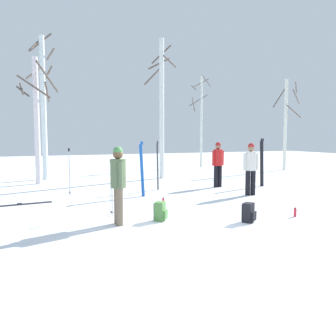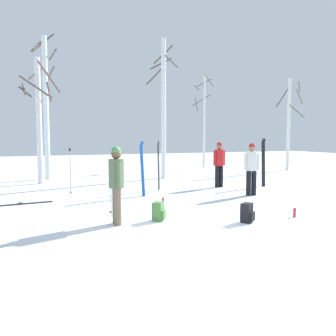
{
  "view_description": "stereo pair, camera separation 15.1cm",
  "coord_description": "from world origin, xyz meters",
  "px_view_note": "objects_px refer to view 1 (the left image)",
  "views": [
    {
      "loc": [
        -3.4,
        -6.85,
        1.93
      ],
      "look_at": [
        0.6,
        2.6,
        1.0
      ],
      "focal_mm": 37.35,
      "sensor_mm": 36.0,
      "label": 1
    },
    {
      "loc": [
        -3.26,
        -6.91,
        1.93
      ],
      "look_at": [
        0.6,
        2.6,
        1.0
      ],
      "focal_mm": 37.35,
      "sensor_mm": 36.0,
      "label": 2
    }
  ],
  "objects_px": {
    "backpack_0": "(249,213)",
    "water_bottle_0": "(295,212)",
    "person_1": "(118,180)",
    "ski_pair_planted_1": "(142,169)",
    "birch_tree_3": "(43,104)",
    "person_2": "(218,161)",
    "ski_pair_lying_0": "(18,205)",
    "birch_tree_5": "(201,118)",
    "ski_pair_planted_0": "(262,163)",
    "ski_poles_1": "(69,170)",
    "water_bottle_1": "(163,202)",
    "birch_tree_4": "(162,106)",
    "person_0": "(251,166)",
    "ski_poles_0": "(111,185)",
    "birch_tree_2": "(37,117)",
    "birch_tree_6": "(286,122)",
    "backpack_1": "(160,212)",
    "ski_pair_planted_2": "(158,166)"
  },
  "relations": [
    {
      "from": "birch_tree_5",
      "to": "birch_tree_6",
      "type": "distance_m",
      "value": 5.13
    },
    {
      "from": "ski_poles_0",
      "to": "backpack_0",
      "type": "distance_m",
      "value": 3.32
    },
    {
      "from": "ski_pair_planted_1",
      "to": "water_bottle_1",
      "type": "xyz_separation_m",
      "value": [
        0.05,
        -1.71,
        -0.77
      ]
    },
    {
      "from": "ski_pair_planted_0",
      "to": "ski_pair_planted_1",
      "type": "xyz_separation_m",
      "value": [
        -5.0,
        -0.34,
        -0.04
      ]
    },
    {
      "from": "birch_tree_3",
      "to": "birch_tree_5",
      "type": "relative_size",
      "value": 1.15
    },
    {
      "from": "birch_tree_3",
      "to": "water_bottle_0",
      "type": "bearing_deg",
      "value": -63.65
    },
    {
      "from": "ski_pair_lying_0",
      "to": "ski_poles_0",
      "type": "xyz_separation_m",
      "value": [
        2.14,
        -2.29,
        0.73
      ]
    },
    {
      "from": "backpack_0",
      "to": "birch_tree_6",
      "type": "height_order",
      "value": "birch_tree_6"
    },
    {
      "from": "ski_pair_planted_2",
      "to": "ski_poles_1",
      "type": "bearing_deg",
      "value": 176.95
    },
    {
      "from": "ski_pair_planted_1",
      "to": "backpack_1",
      "type": "height_order",
      "value": "ski_pair_planted_1"
    },
    {
      "from": "person_1",
      "to": "ski_pair_planted_1",
      "type": "bearing_deg",
      "value": 63.34
    },
    {
      "from": "person_0",
      "to": "birch_tree_2",
      "type": "bearing_deg",
      "value": 138.26
    },
    {
      "from": "birch_tree_3",
      "to": "backpack_0",
      "type": "bearing_deg",
      "value": -70.11
    },
    {
      "from": "person_2",
      "to": "backpack_1",
      "type": "height_order",
      "value": "person_2"
    },
    {
      "from": "person_2",
      "to": "birch_tree_3",
      "type": "distance_m",
      "value": 8.18
    },
    {
      "from": "ski_pair_planted_0",
      "to": "water_bottle_0",
      "type": "relative_size",
      "value": 8.3
    },
    {
      "from": "backpack_0",
      "to": "birch_tree_2",
      "type": "relative_size",
      "value": 0.09
    },
    {
      "from": "ski_pair_planted_1",
      "to": "ski_poles_1",
      "type": "bearing_deg",
      "value": 150.89
    },
    {
      "from": "water_bottle_1",
      "to": "backpack_0",
      "type": "bearing_deg",
      "value": -67.17
    },
    {
      "from": "ski_pair_lying_0",
      "to": "person_2",
      "type": "bearing_deg",
      "value": 6.87
    },
    {
      "from": "ski_pair_lying_0",
      "to": "birch_tree_5",
      "type": "distance_m",
      "value": 14.32
    },
    {
      "from": "backpack_0",
      "to": "water_bottle_0",
      "type": "distance_m",
      "value": 1.36
    },
    {
      "from": "ski_pair_lying_0",
      "to": "backpack_0",
      "type": "xyz_separation_m",
      "value": [
        4.81,
        -4.19,
        0.2
      ]
    },
    {
      "from": "ski_pair_planted_1",
      "to": "birch_tree_3",
      "type": "relative_size",
      "value": 0.27
    },
    {
      "from": "backpack_0",
      "to": "birch_tree_3",
      "type": "height_order",
      "value": "birch_tree_3"
    },
    {
      "from": "ski_pair_lying_0",
      "to": "ski_poles_0",
      "type": "relative_size",
      "value": 1.36
    },
    {
      "from": "ski_pair_planted_1",
      "to": "water_bottle_1",
      "type": "relative_size",
      "value": 7.82
    },
    {
      "from": "ski_poles_1",
      "to": "water_bottle_0",
      "type": "xyz_separation_m",
      "value": [
        4.58,
        -5.39,
        -0.72
      ]
    },
    {
      "from": "ski_pair_planted_1",
      "to": "birch_tree_2",
      "type": "bearing_deg",
      "value": 123.76
    },
    {
      "from": "backpack_1",
      "to": "birch_tree_4",
      "type": "xyz_separation_m",
      "value": [
        3.09,
        7.6,
        3.11
      ]
    },
    {
      "from": "person_0",
      "to": "ski_poles_1",
      "type": "distance_m",
      "value": 5.97
    },
    {
      "from": "ski_pair_planted_0",
      "to": "ski_pair_planted_1",
      "type": "distance_m",
      "value": 5.01
    },
    {
      "from": "backpack_0",
      "to": "water_bottle_1",
      "type": "distance_m",
      "value": 2.73
    },
    {
      "from": "person_1",
      "to": "backpack_1",
      "type": "height_order",
      "value": "person_1"
    },
    {
      "from": "person_0",
      "to": "ski_pair_lying_0",
      "type": "height_order",
      "value": "person_0"
    },
    {
      "from": "water_bottle_0",
      "to": "birch_tree_2",
      "type": "xyz_separation_m",
      "value": [
        -5.4,
        8.61,
        2.61
      ]
    },
    {
      "from": "person_0",
      "to": "birch_tree_4",
      "type": "height_order",
      "value": "birch_tree_4"
    },
    {
      "from": "person_0",
      "to": "ski_pair_planted_1",
      "type": "bearing_deg",
      "value": 160.14
    },
    {
      "from": "ski_pair_lying_0",
      "to": "backpack_0",
      "type": "bearing_deg",
      "value": -41.04
    },
    {
      "from": "ski_poles_1",
      "to": "birch_tree_4",
      "type": "distance_m",
      "value": 6.04
    },
    {
      "from": "water_bottle_0",
      "to": "birch_tree_5",
      "type": "bearing_deg",
      "value": 71.09
    },
    {
      "from": "person_0",
      "to": "birch_tree_6",
      "type": "height_order",
      "value": "birch_tree_6"
    },
    {
      "from": "ski_pair_planted_0",
      "to": "ski_pair_lying_0",
      "type": "distance_m",
      "value": 8.76
    },
    {
      "from": "ski_pair_planted_0",
      "to": "birch_tree_5",
      "type": "relative_size",
      "value": 0.32
    },
    {
      "from": "ski_poles_1",
      "to": "ski_pair_lying_0",
      "type": "bearing_deg",
      "value": -142.64
    },
    {
      "from": "ski_pair_planted_1",
      "to": "water_bottle_0",
      "type": "relative_size",
      "value": 7.93
    },
    {
      "from": "person_1",
      "to": "ski_poles_0",
      "type": "height_order",
      "value": "person_1"
    },
    {
      "from": "ski_pair_planted_1",
      "to": "birch_tree_4",
      "type": "bearing_deg",
      "value": 60.64
    },
    {
      "from": "birch_tree_3",
      "to": "birch_tree_6",
      "type": "distance_m",
      "value": 13.03
    },
    {
      "from": "birch_tree_4",
      "to": "person_2",
      "type": "bearing_deg",
      "value": -75.14
    }
  ]
}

